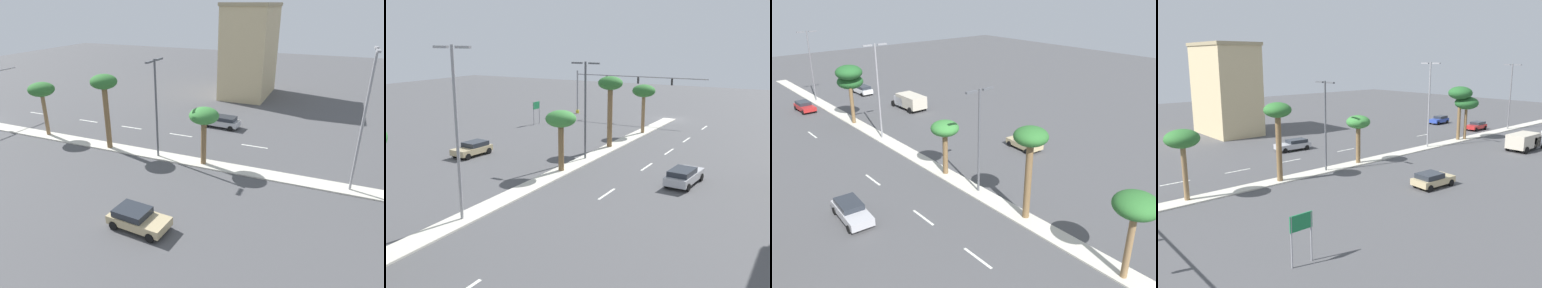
# 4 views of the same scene
# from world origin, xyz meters

# --- Properties ---
(ground_plane) EXTENTS (160.00, 160.00, 0.00)m
(ground_plane) POSITION_xyz_m (0.00, 32.17, 0.00)
(ground_plane) COLOR #4C4C4F
(median_curb) EXTENTS (1.80, 82.72, 0.12)m
(median_curb) POSITION_xyz_m (0.00, 41.36, 0.06)
(median_curb) COLOR beige
(median_curb) RESTS_ON ground
(lane_stripe_center) EXTENTS (0.20, 2.80, 0.01)m
(lane_stripe_center) POSITION_xyz_m (-6.05, 4.00, 0.01)
(lane_stripe_center) COLOR silver
(lane_stripe_center) RESTS_ON ground
(lane_stripe_mid) EXTENTS (0.20, 2.80, 0.01)m
(lane_stripe_mid) POSITION_xyz_m (-6.05, 12.42, 0.01)
(lane_stripe_mid) COLOR silver
(lane_stripe_mid) RESTS_ON ground
(lane_stripe_leading) EXTENTS (0.20, 2.80, 0.01)m
(lane_stripe_leading) POSITION_xyz_m (-6.05, 18.84, 0.01)
(lane_stripe_leading) COLOR silver
(lane_stripe_leading) RESTS_ON ground
(lane_stripe_outboard) EXTENTS (0.20, 2.80, 0.01)m
(lane_stripe_outboard) POSITION_xyz_m (-6.05, 25.41, 0.01)
(lane_stripe_outboard) COLOR silver
(lane_stripe_outboard) RESTS_ON ground
(lane_stripe_front) EXTENTS (0.20, 2.80, 0.01)m
(lane_stripe_front) POSITION_xyz_m (-6.05, 33.94, 0.01)
(lane_stripe_front) COLOR silver
(lane_stripe_front) RESTS_ON ground
(commercial_building) EXTENTS (11.60, 7.10, 14.05)m
(commercial_building) POSITION_xyz_m (-27.32, 27.71, 7.04)
(commercial_building) COLOR #C6B284
(commercial_building) RESTS_ON ground
(palm_tree_far) EXTENTS (2.80, 2.80, 5.96)m
(palm_tree_far) POSITION_xyz_m (-0.23, 11.48, 5.12)
(palm_tree_far) COLOR olive
(palm_tree_far) RESTS_ON median_curb
(palm_tree_outboard) EXTENTS (2.62, 2.62, 7.57)m
(palm_tree_outboard) POSITION_xyz_m (0.22, 20.18, 6.38)
(palm_tree_outboard) COLOR brown
(palm_tree_outboard) RESTS_ON median_curb
(palm_tree_near) EXTENTS (2.68, 2.68, 5.39)m
(palm_tree_near) POSITION_xyz_m (0.07, 30.52, 4.54)
(palm_tree_near) COLOR brown
(palm_tree_near) RESTS_ON median_curb
(street_lamp_trailing) EXTENTS (2.90, 0.24, 9.33)m
(street_lamp_trailing) POSITION_xyz_m (0.18, 25.82, 5.62)
(street_lamp_trailing) COLOR #515459
(street_lamp_trailing) RESTS_ON median_curb
(street_lamp_rear) EXTENTS (2.90, 0.24, 11.10)m
(street_lamp_rear) POSITION_xyz_m (0.01, 43.11, 6.53)
(street_lamp_rear) COLOR gray
(street_lamp_rear) RESTS_ON median_curb
(sedan_silver_center) EXTENTS (2.24, 4.66, 1.40)m
(sedan_silver_center) POSITION_xyz_m (-10.49, 28.84, 0.75)
(sedan_silver_center) COLOR #B2B2B7
(sedan_silver_center) RESTS_ON ground
(sedan_tan_mid) EXTENTS (2.31, 4.22, 1.37)m
(sedan_tan_mid) POSITION_xyz_m (10.85, 29.96, 0.74)
(sedan_tan_mid) COLOR tan
(sedan_tan_mid) RESTS_ON ground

